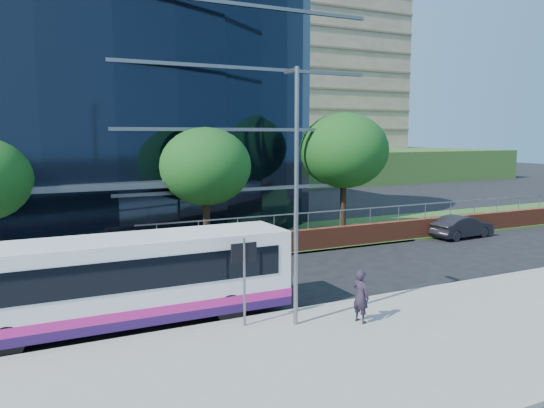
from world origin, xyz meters
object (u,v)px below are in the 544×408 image
tree_dist_e (256,149)px  tree_dist_f (358,149)px  street_sign (244,264)px  tree_far_c (206,167)px  pedestrian (361,296)px  parked_car (462,227)px  streetlight_east (296,190)px  tree_far_d (344,151)px  city_bus (129,280)px

tree_dist_e → tree_dist_f: size_ratio=1.08×
street_sign → tree_dist_e: 45.99m
tree_dist_e → tree_dist_f: tree_dist_e is taller
tree_far_c → tree_dist_e: same height
pedestrian → parked_car: bearing=-68.2°
streetlight_east → tree_dist_f: bearing=52.4°
tree_far_c → tree_dist_f: 46.67m
tree_dist_f → pedestrian: 55.30m
tree_far_d → city_bus: tree_far_d is taller
tree_dist_f → city_bus: size_ratio=0.56×
street_sign → tree_far_c: bearing=76.7°
tree_dist_f → pedestrian: size_ratio=3.53×
tree_dist_e → parked_car: 33.77m
tree_far_d → tree_dist_f: (24.00, 32.00, -0.98)m
tree_far_c → street_sign: bearing=-103.3°
street_sign → streetlight_east: (1.50, -0.59, 2.29)m
tree_far_c → parked_car: size_ratio=1.59×
pedestrian → city_bus: bearing=51.6°
city_bus → pedestrian: 7.41m
parked_car → pedestrian: 17.08m
tree_far_d → tree_far_c: bearing=-173.7°
tree_far_c → parked_car: bearing=-9.4°
tree_dist_e → tree_far_c: bearing=-118.7°
tree_far_d → streetlight_east: size_ratio=0.93×
tree_dist_e → tree_dist_f: 16.13m
tree_far_d → tree_dist_f: bearing=53.1°
street_sign → tree_dist_e: tree_dist_e is taller
tree_dist_e → streetlight_east: streetlight_east is taller
tree_dist_e → parked_car: size_ratio=1.59×
tree_dist_f → pedestrian: tree_dist_f is taller
tree_far_d → streetlight_east: bearing=-129.4°
tree_far_d → streetlight_east: (-10.00, -12.17, -0.75)m
city_bus → tree_dist_e: bearing=60.6°
tree_far_d → tree_dist_f: tree_far_d is taller
tree_far_d → pedestrian: size_ratio=4.34×
tree_dist_e → pedestrian: (-16.04, -42.96, -3.53)m
tree_far_d → parked_car: 8.42m
street_sign → tree_far_c: tree_far_c is taller
tree_far_c → tree_dist_f: bearing=45.0°
tree_far_c → streetlight_east: 11.22m
tree_far_c → pedestrian: size_ratio=3.80×
streetlight_east → pedestrian: bearing=-21.7°
streetlight_east → parked_car: bearing=28.2°
streetlight_east → parked_car: 18.74m
tree_far_c → parked_car: 15.86m
street_sign → pedestrian: bearing=-21.6°
parked_car → street_sign: bearing=110.6°
tree_dist_e → streetlight_east: bearing=-113.1°
tree_dist_e → tree_dist_f: (16.00, 2.00, -0.33)m
tree_far_c → city_bus: bearing=-123.2°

